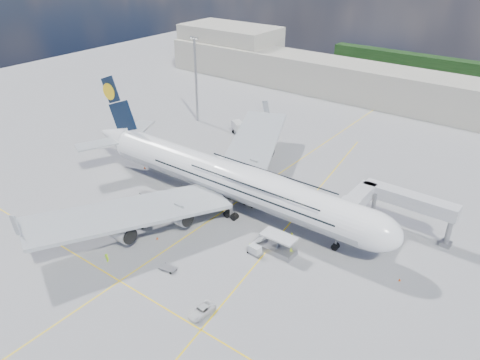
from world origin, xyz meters
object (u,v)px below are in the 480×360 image
Objects in this scene: cone_nose at (400,280)px; cone_wing_left_outer at (263,150)px; airliner at (230,179)px; crew_van at (250,248)px; crew_tug at (107,258)px; cargo_loader at (277,246)px; crew_loader at (292,237)px; cone_wing_right_inner at (157,238)px; light_mast at (196,79)px; jet_bridge at (388,202)px; dolly_nose_near at (255,250)px; crew_nose at (291,252)px; cone_wing_left_inner at (235,180)px; cone_wing_right_outer at (106,226)px; dolly_row_b at (88,220)px; catering_truck_outer at (240,130)px; cone_tail at (145,167)px; dolly_row_c at (139,221)px; baggage_tug at (140,222)px; dolly_nose_far at (168,268)px; catering_truck_inner at (227,169)px; dolly_back at (147,194)px; service_van at (201,311)px; dolly_row_a at (138,215)px; crew_wing at (134,217)px.

cone_wing_left_outer is at bearing 148.36° from cone_nose.
crew_van is (12.47, -10.02, -6.01)m from airliner.
crew_tug is 3.45× the size of cone_wing_left_outer.
cargo_loader is at bearing -104.94° from crew_van.
cone_nose is (20.73, 0.97, -0.59)m from crew_loader.
light_mast is at bearing 124.56° from cone_wing_right_inner.
dolly_nose_near is at bearing -126.94° from jet_bridge.
cone_wing_left_inner is at bearing 114.87° from crew_nose.
dolly_row_b is at bearing -159.62° from cone_wing_right_outer.
light_mast reaches higher than airliner.
cone_tail is (-6.05, -31.40, -1.52)m from catering_truck_outer.
cone_nose reaches higher than dolly_row_c.
cone_wing_left_outer is at bearing 67.38° from baggage_tug.
dolly_row_c is at bearing -161.79° from dolly_nose_near.
light_mast is 32.48m from cone_wing_left_outer.
cone_wing_left_outer is (-15.28, 51.43, -0.12)m from dolly_nose_far.
dolly_row_c is (-27.90, -8.52, -0.92)m from cargo_loader.
crew_van is 45.24m from cone_wing_left_outer.
jet_bridge is 38.26× the size of cone_wing_left_outer.
cone_wing_right_outer is (-5.47, -31.86, -1.66)m from catering_truck_inner.
light_mast is at bearing 112.45° from dolly_back.
cone_wing_right_inner is (-19.91, 9.93, -0.41)m from service_van.
crew_loader reaches higher than cone_wing_right_inner.
dolly_back is 14.24m from cone_wing_right_outer.
service_van is 21.03m from crew_nose.
cone_tail is at bearing 177.10° from cone_nose.
catering_truck_outer is at bearing 97.76° from cone_wing_right_outer.
cargo_loader is 20.42m from service_van.
cone_wing_right_outer reaches higher than dolly_back.
cone_wing_left_outer is (-24.88, 38.68, -0.75)m from dolly_nose_near.
catering_truck_inner is at bearing -38.06° from light_mast.
dolly_nose_far is at bearing -147.32° from cone_nose.
dolly_back is 55.97m from cone_nose.
dolly_row_c is 24.47m from crew_van.
jet_bridge reaches higher than crew_tug.
dolly_row_a is 0.40× the size of catering_truck_inner.
catering_truck_inner is at bearing 25.84° from cone_tail.
cone_wing_left_outer is at bearing 107.12° from catering_truck_inner.
crew_wing is (-31.80, -9.02, 0.05)m from crew_nose.
light_mast is 84.94m from service_van.
cargo_loader is 2.61× the size of dolly_row_b.
catering_truck_inner is 46.22m from service_van.
light_mast is 3.47× the size of catering_truck_inner.
crew_van is 3.37× the size of cone_wing_right_inner.
crew_loader is 8.71m from crew_van.
crew_nose is 30.71m from cone_wing_left_inner.
dolly_nose_near is 1.66× the size of crew_wing.
catering_truck_inner is at bearing 65.07° from baggage_tug.
dolly_row_b is at bearing -68.03° from cone_tail.
baggage_tug is at bearing -121.54° from airliner.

